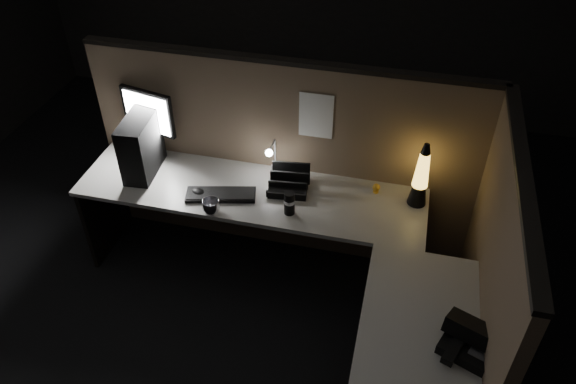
% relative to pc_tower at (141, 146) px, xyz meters
% --- Properties ---
extents(floor, '(6.00, 6.00, 0.00)m').
position_rel_pc_tower_xyz_m(floor, '(0.91, -0.64, -0.93)').
color(floor, black).
rests_on(floor, ground).
extents(room_shell, '(6.00, 6.00, 6.00)m').
position_rel_pc_tower_xyz_m(room_shell, '(0.91, -0.64, 0.69)').
color(room_shell, silver).
rests_on(room_shell, ground).
extents(partition_back, '(2.66, 0.06, 1.50)m').
position_rel_pc_tower_xyz_m(partition_back, '(0.91, 0.29, -0.18)').
color(partition_back, brown).
rests_on(partition_back, ground).
extents(partition_right, '(0.06, 1.66, 1.50)m').
position_rel_pc_tower_xyz_m(partition_right, '(2.24, -0.54, -0.18)').
color(partition_right, brown).
rests_on(partition_right, ground).
extents(desk, '(2.60, 1.60, 0.73)m').
position_rel_pc_tower_xyz_m(desk, '(1.09, -0.39, -0.35)').
color(desk, '#B1AFA7').
rests_on(desk, ground).
extents(pc_tower, '(0.21, 0.40, 0.41)m').
position_rel_pc_tower_xyz_m(pc_tower, '(0.00, 0.00, 0.00)').
color(pc_tower, black).
rests_on(pc_tower, desk).
extents(monitor, '(0.39, 0.17, 0.51)m').
position_rel_pc_tower_xyz_m(monitor, '(-0.02, 0.20, 0.10)').
color(monitor, black).
rests_on(monitor, desk).
extents(keyboard, '(0.47, 0.25, 0.02)m').
position_rel_pc_tower_xyz_m(keyboard, '(0.59, -0.14, -0.19)').
color(keyboard, black).
rests_on(keyboard, desk).
extents(mouse, '(0.12, 0.10, 0.04)m').
position_rel_pc_tower_xyz_m(mouse, '(0.45, -0.16, -0.18)').
color(mouse, black).
rests_on(mouse, desk).
extents(clip_lamp, '(0.05, 0.20, 0.25)m').
position_rel_pc_tower_xyz_m(clip_lamp, '(0.86, 0.16, -0.06)').
color(clip_lamp, silver).
rests_on(clip_lamp, desk).
extents(organizer, '(0.27, 0.25, 0.19)m').
position_rel_pc_tower_xyz_m(organizer, '(1.00, 0.04, -0.16)').
color(organizer, black).
rests_on(organizer, desk).
extents(lava_lamp, '(0.12, 0.12, 0.45)m').
position_rel_pc_tower_xyz_m(lava_lamp, '(1.83, 0.10, -0.02)').
color(lava_lamp, black).
rests_on(lava_lamp, desk).
extents(travel_mug, '(0.07, 0.07, 0.16)m').
position_rel_pc_tower_xyz_m(travel_mug, '(1.06, -0.19, -0.12)').
color(travel_mug, black).
rests_on(travel_mug, desk).
extents(steel_mug, '(0.12, 0.12, 0.09)m').
position_rel_pc_tower_xyz_m(steel_mug, '(0.59, -0.30, -0.16)').
color(steel_mug, '#B2B2B9').
rests_on(steel_mug, desk).
extents(figurine, '(0.05, 0.05, 0.05)m').
position_rel_pc_tower_xyz_m(figurine, '(1.57, 0.14, -0.16)').
color(figurine, yellow).
rests_on(figurine, desk).
extents(pinned_paper, '(0.22, 0.00, 0.32)m').
position_rel_pc_tower_xyz_m(pinned_paper, '(1.13, 0.25, 0.25)').
color(pinned_paper, white).
rests_on(pinned_paper, partition_back).
extents(desk_phone, '(0.32, 0.32, 0.16)m').
position_rel_pc_tower_xyz_m(desk_phone, '(2.15, -0.96, -0.14)').
color(desk_phone, black).
rests_on(desk_phone, desk).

